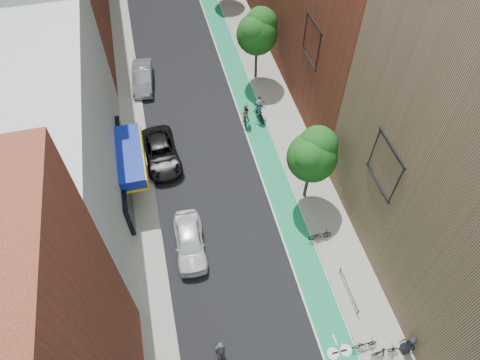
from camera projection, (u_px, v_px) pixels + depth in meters
ground at (268, 351)px, 24.69m from camera, size 160.00×160.00×0.00m
bike_lane at (234, 67)px, 40.78m from camera, size 2.00×68.00×0.01m
sidewalk_left at (128, 83)px, 39.29m from camera, size 2.00×68.00×0.15m
sidewalk_right at (259, 63)px, 41.09m from camera, size 3.00×68.00×0.15m
building_left_white at (43, 140)px, 26.73m from camera, size 8.00×20.00×12.00m
tree_near at (313, 154)px, 27.81m from camera, size 3.40×3.36×6.42m
tree_mid at (258, 31)px, 35.99m from camera, size 3.55×3.53×6.74m
parked_car_white at (190, 242)px, 28.20m from camera, size 2.13×4.84×1.62m
parked_car_black at (161, 153)px, 33.09m from camera, size 2.94×5.67×1.53m
parked_car_silver at (142, 77)px, 38.62m from camera, size 2.17×4.98×1.59m
cyclist_lead at (221, 353)px, 23.93m from camera, size 0.69×1.63×2.11m
cyclist_lane_near at (245, 116)px, 35.40m from camera, size 0.97×1.79×2.10m
cyclist_lane_mid at (260, 109)px, 36.08m from camera, size 1.03×1.72×2.05m
cyclist_lane_far at (259, 111)px, 35.76m from camera, size 1.20×1.87×2.04m
parked_bike_near at (365, 344)px, 24.39m from camera, size 1.55×0.54×0.81m
parked_bike_mid at (385, 351)px, 24.09m from camera, size 1.65×0.50×0.98m
parked_bike_far at (320, 235)px, 28.78m from camera, size 1.67×0.59×0.88m
pedestrian at (408, 345)px, 23.89m from camera, size 0.89×1.04×1.81m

